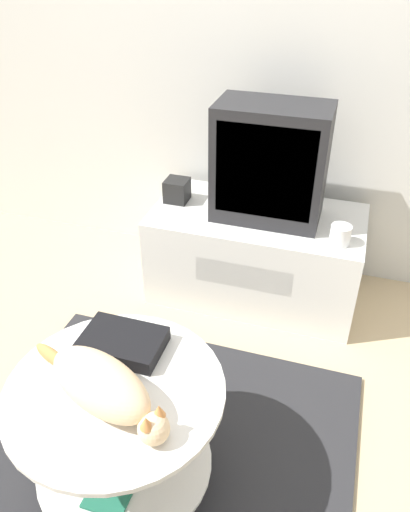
% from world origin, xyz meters
% --- Properties ---
extents(ground_plane, '(12.00, 12.00, 0.00)m').
position_xyz_m(ground_plane, '(0.00, 0.00, 0.00)').
color(ground_plane, tan).
extents(wall_back, '(8.00, 0.05, 2.60)m').
position_xyz_m(wall_back, '(0.00, 1.59, 1.30)').
color(wall_back, silver).
rests_on(wall_back, ground_plane).
extents(rug, '(1.43, 1.47, 0.02)m').
position_xyz_m(rug, '(0.00, 0.00, 0.01)').
color(rug, '#28282B').
rests_on(rug, ground_plane).
extents(tv_stand, '(1.06, 0.56, 0.48)m').
position_xyz_m(tv_stand, '(0.11, 1.23, 0.24)').
color(tv_stand, silver).
rests_on(tv_stand, ground_plane).
extents(tv, '(0.52, 0.30, 0.56)m').
position_xyz_m(tv, '(0.15, 1.22, 0.76)').
color(tv, '#232326').
rests_on(tv, tv_stand).
extents(speaker, '(0.12, 0.12, 0.12)m').
position_xyz_m(speaker, '(-0.33, 1.24, 0.54)').
color(speaker, black).
rests_on(speaker, tv_stand).
extents(mug, '(0.09, 0.09, 0.09)m').
position_xyz_m(mug, '(0.52, 1.07, 0.53)').
color(mug, white).
rests_on(mug, tv_stand).
extents(coffee_table, '(0.69, 0.69, 0.49)m').
position_xyz_m(coffee_table, '(-0.07, -0.02, 0.32)').
color(coffee_table, '#B2B2B7').
rests_on(coffee_table, rug).
extents(dvd_box, '(0.27, 0.18, 0.05)m').
position_xyz_m(dvd_box, '(-0.12, 0.14, 0.54)').
color(dvd_box, black).
rests_on(dvd_box, coffee_table).
extents(cat, '(0.55, 0.30, 0.15)m').
position_xyz_m(cat, '(-0.07, -0.08, 0.58)').
color(cat, beige).
rests_on(cat, coffee_table).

